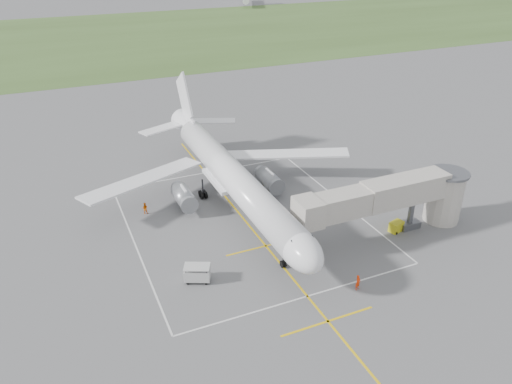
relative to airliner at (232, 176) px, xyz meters
name	(u,v)px	position (x,y,z in m)	size (l,w,h in m)	color
ground	(234,208)	(0.00, -0.75, -4.39)	(700.00, 700.00, 0.00)	#505053
grass_strip	(96,39)	(0.00, 129.25, -4.38)	(700.00, 120.00, 0.02)	#395224
apron_markings	(252,229)	(0.00, -6.57, -4.38)	(28.20, 60.00, 0.01)	#E4B50D
airliner	(232,176)	(0.00, 0.00, 0.00)	(38.93, 46.75, 13.52)	silver
jet_bridge	(399,198)	(15.72, -14.25, 0.35)	(23.40, 5.00, 7.20)	gray
gpu_unit	(396,227)	(16.04, -14.22, -3.75)	(1.97, 1.61, 1.30)	gold
baggage_cart	(197,273)	(-9.37, -13.83, -3.43)	(3.12, 2.59, 1.87)	#B9B9B9
ramp_worker_nose	(358,282)	(5.28, -21.81, -3.54)	(0.62, 0.41, 1.70)	#F33307
ramp_worker_wing	(145,208)	(-11.23, 2.58, -3.61)	(0.76, 0.59, 1.56)	orange
distant_aircraft	(100,8)	(9.78, 182.01, -0.80)	(161.47, 55.63, 8.85)	silver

